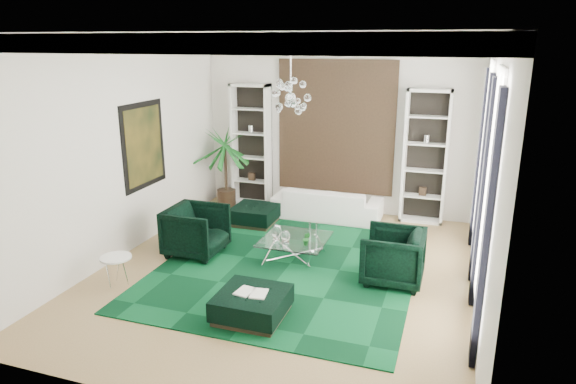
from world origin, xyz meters
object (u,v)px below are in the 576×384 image
(armchair_left, at_px, (196,231))
(armchair_right, at_px, (393,256))
(sofa, at_px, (327,203))
(ottoman_side, at_px, (255,215))
(ottoman_front, at_px, (252,305))
(side_table, at_px, (117,271))
(palm, at_px, (225,157))
(coffee_table, at_px, (295,249))

(armchair_left, relative_size, armchair_right, 1.03)
(armchair_right, bearing_deg, sofa, -146.56)
(armchair_left, xyz_separation_m, ottoman_side, (0.40, 1.80, -0.25))
(armchair_right, height_order, ottoman_side, armchair_right)
(armchair_right, height_order, ottoman_front, armchair_right)
(armchair_left, height_order, side_table, armchair_left)
(side_table, xyz_separation_m, palm, (-0.10, 4.25, 0.94))
(armchair_left, distance_m, palm, 2.93)
(armchair_right, relative_size, coffee_table, 0.85)
(ottoman_front, height_order, palm, palm)
(armchair_left, xyz_separation_m, palm, (-0.70, 2.75, 0.73))
(armchair_right, distance_m, coffee_table, 1.80)
(side_table, bearing_deg, armchair_right, 20.10)
(ottoman_side, height_order, ottoman_front, ottoman_side)
(armchair_left, distance_m, coffee_table, 1.80)
(ottoman_front, distance_m, palm, 5.24)
(palm, bearing_deg, armchair_left, -75.72)
(armchair_left, distance_m, armchair_right, 3.50)
(coffee_table, xyz_separation_m, palm, (-2.45, 2.40, 0.98))
(armchair_left, height_order, ottoman_front, armchair_left)
(sofa, height_order, palm, palm)
(armchair_right, height_order, side_table, armchair_right)
(coffee_table, bearing_deg, ottoman_front, -88.64)
(armchair_left, xyz_separation_m, armchair_right, (3.50, 0.00, -0.01))
(sofa, distance_m, coffee_table, 2.30)
(ottoman_side, bearing_deg, coffee_table, -47.05)
(ottoman_front, bearing_deg, side_table, 174.05)
(ottoman_front, bearing_deg, ottoman_side, 111.52)
(sofa, height_order, ottoman_front, sofa)
(sofa, relative_size, palm, 0.98)
(sofa, xyz_separation_m, palm, (-2.45, 0.10, 0.84))
(ottoman_side, distance_m, palm, 1.75)
(coffee_table, relative_size, side_table, 2.31)
(armchair_right, bearing_deg, coffee_table, -101.31)
(sofa, xyz_separation_m, ottoman_front, (0.05, -4.40, -0.15))
(sofa, distance_m, ottoman_front, 4.40)
(sofa, relative_size, armchair_left, 2.35)
(coffee_table, bearing_deg, sofa, 90.00)
(armchair_right, bearing_deg, armchair_left, -90.00)
(ottoman_side, bearing_deg, side_table, -106.86)
(armchair_right, height_order, coffee_table, armchair_right)
(armchair_left, bearing_deg, ottoman_front, -134.19)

